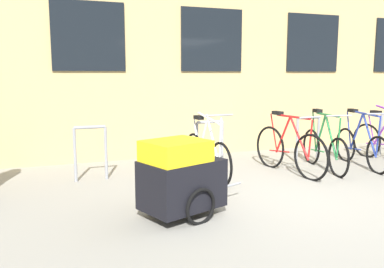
{
  "coord_description": "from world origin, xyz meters",
  "views": [
    {
      "loc": [
        -3.16,
        -4.4,
        1.65
      ],
      "look_at": [
        -0.99,
        1.6,
        0.7
      ],
      "focal_mm": 37.62,
      "sensor_mm": 36.0,
      "label": 1
    }
  ],
  "objects_px": {
    "bicycle_red": "(289,149)",
    "bike_trailer": "(181,177)",
    "bicycle_green": "(324,148)",
    "bicycle_blue": "(361,146)",
    "bicycle_white": "(207,155)"
  },
  "relations": [
    {
      "from": "bicycle_red",
      "to": "bike_trailer",
      "type": "xyz_separation_m",
      "value": [
        -2.36,
        -1.37,
        0.07
      ]
    },
    {
      "from": "bicycle_green",
      "to": "bike_trailer",
      "type": "xyz_separation_m",
      "value": [
        -3.07,
        -1.37,
        0.1
      ]
    },
    {
      "from": "bicycle_blue",
      "to": "bicycle_green",
      "type": "bearing_deg",
      "value": 176.88
    },
    {
      "from": "bicycle_blue",
      "to": "bike_trailer",
      "type": "xyz_separation_m",
      "value": [
        -3.83,
        -1.33,
        0.1
      ]
    },
    {
      "from": "bicycle_green",
      "to": "bicycle_white",
      "type": "xyz_separation_m",
      "value": [
        -2.13,
        0.17,
        0.0
      ]
    },
    {
      "from": "bicycle_green",
      "to": "bicycle_blue",
      "type": "distance_m",
      "value": 0.76
    },
    {
      "from": "bicycle_red",
      "to": "bicycle_green",
      "type": "relative_size",
      "value": 1.07
    },
    {
      "from": "bicycle_blue",
      "to": "bicycle_white",
      "type": "relative_size",
      "value": 1.0
    },
    {
      "from": "bicycle_green",
      "to": "bike_trailer",
      "type": "relative_size",
      "value": 1.11
    },
    {
      "from": "bicycle_white",
      "to": "bike_trailer",
      "type": "height_order",
      "value": "bicycle_white"
    },
    {
      "from": "bicycle_green",
      "to": "bicycle_blue",
      "type": "relative_size",
      "value": 0.99
    },
    {
      "from": "bicycle_blue",
      "to": "bike_trailer",
      "type": "height_order",
      "value": "bicycle_blue"
    },
    {
      "from": "bicycle_red",
      "to": "bicycle_white",
      "type": "distance_m",
      "value": 1.43
    },
    {
      "from": "bicycle_blue",
      "to": "bicycle_white",
      "type": "bearing_deg",
      "value": 175.88
    },
    {
      "from": "bicycle_green",
      "to": "bicycle_red",
      "type": "bearing_deg",
      "value": -179.8
    }
  ]
}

